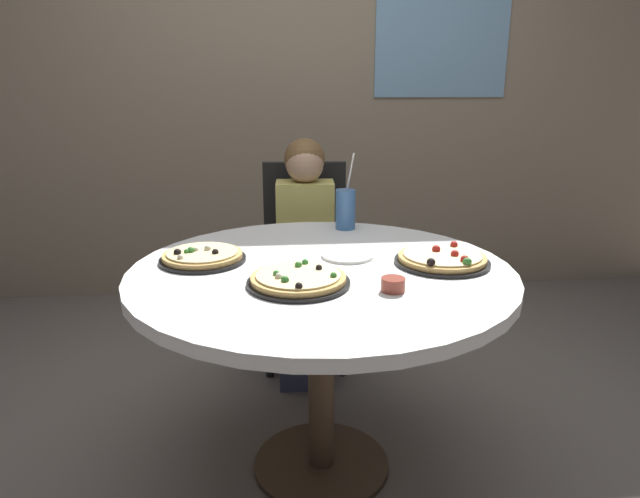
{
  "coord_description": "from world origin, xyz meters",
  "views": [
    {
      "loc": [
        -0.16,
        -1.74,
        1.34
      ],
      "look_at": [
        0.0,
        0.05,
        0.8
      ],
      "focal_mm": 32.09,
      "sensor_mm": 36.0,
      "label": 1
    }
  ],
  "objects_px": {
    "diner_child": "(306,272)",
    "chair_wooden": "(305,251)",
    "soda_cup": "(345,209)",
    "pizza_pepperoni": "(202,257)",
    "sauce_bowl": "(393,285)",
    "dining_table": "(321,296)",
    "pizza_veggie": "(298,280)",
    "pizza_cheese": "(442,259)",
    "plate_small": "(348,255)"
  },
  "relations": [
    {
      "from": "diner_child",
      "to": "chair_wooden",
      "type": "bearing_deg",
      "value": 87.19
    },
    {
      "from": "soda_cup",
      "to": "pizza_pepperoni",
      "type": "bearing_deg",
      "value": -144.13
    },
    {
      "from": "pizza_pepperoni",
      "to": "sauce_bowl",
      "type": "distance_m",
      "value": 0.66
    },
    {
      "from": "diner_child",
      "to": "soda_cup",
      "type": "xyz_separation_m",
      "value": [
        0.15,
        -0.24,
        0.35
      ]
    },
    {
      "from": "dining_table",
      "to": "pizza_pepperoni",
      "type": "height_order",
      "value": "pizza_pepperoni"
    },
    {
      "from": "pizza_veggie",
      "to": "pizza_cheese",
      "type": "distance_m",
      "value": 0.51
    },
    {
      "from": "pizza_cheese",
      "to": "soda_cup",
      "type": "bearing_deg",
      "value": 118.04
    },
    {
      "from": "pizza_cheese",
      "to": "sauce_bowl",
      "type": "bearing_deg",
      "value": -132.79
    },
    {
      "from": "soda_cup",
      "to": "sauce_bowl",
      "type": "bearing_deg",
      "value": -86.6
    },
    {
      "from": "pizza_cheese",
      "to": "chair_wooden",
      "type": "bearing_deg",
      "value": 113.67
    },
    {
      "from": "dining_table",
      "to": "pizza_veggie",
      "type": "height_order",
      "value": "pizza_veggie"
    },
    {
      "from": "chair_wooden",
      "to": "diner_child",
      "type": "xyz_separation_m",
      "value": [
        -0.01,
        -0.18,
        -0.05
      ]
    },
    {
      "from": "soda_cup",
      "to": "sauce_bowl",
      "type": "distance_m",
      "value": 0.72
    },
    {
      "from": "pizza_pepperoni",
      "to": "plate_small",
      "type": "xyz_separation_m",
      "value": [
        0.49,
        0.01,
        -0.01
      ]
    },
    {
      "from": "soda_cup",
      "to": "plate_small",
      "type": "relative_size",
      "value": 1.7
    },
    {
      "from": "pizza_pepperoni",
      "to": "chair_wooden",
      "type": "bearing_deg",
      "value": 63.92
    },
    {
      "from": "dining_table",
      "to": "pizza_veggie",
      "type": "distance_m",
      "value": 0.2
    },
    {
      "from": "chair_wooden",
      "to": "sauce_bowl",
      "type": "distance_m",
      "value": 1.18
    },
    {
      "from": "pizza_veggie",
      "to": "chair_wooden",
      "type": "bearing_deg",
      "value": 85.32
    },
    {
      "from": "chair_wooden",
      "to": "soda_cup",
      "type": "bearing_deg",
      "value": -71.76
    },
    {
      "from": "pizza_pepperoni",
      "to": "diner_child",
      "type": "bearing_deg",
      "value": 58.26
    },
    {
      "from": "chair_wooden",
      "to": "pizza_veggie",
      "type": "bearing_deg",
      "value": -94.68
    },
    {
      "from": "chair_wooden",
      "to": "pizza_pepperoni",
      "type": "relative_size",
      "value": 3.3
    },
    {
      "from": "pizza_pepperoni",
      "to": "soda_cup",
      "type": "relative_size",
      "value": 0.94
    },
    {
      "from": "pizza_pepperoni",
      "to": "sauce_bowl",
      "type": "relative_size",
      "value": 4.11
    },
    {
      "from": "diner_child",
      "to": "pizza_pepperoni",
      "type": "distance_m",
      "value": 0.78
    },
    {
      "from": "diner_child",
      "to": "plate_small",
      "type": "distance_m",
      "value": 0.68
    },
    {
      "from": "pizza_cheese",
      "to": "sauce_bowl",
      "type": "distance_m",
      "value": 0.32
    },
    {
      "from": "dining_table",
      "to": "soda_cup",
      "type": "xyz_separation_m",
      "value": [
        0.14,
        0.49,
        0.18
      ]
    },
    {
      "from": "chair_wooden",
      "to": "diner_child",
      "type": "bearing_deg",
      "value": -92.81
    },
    {
      "from": "dining_table",
      "to": "plate_small",
      "type": "bearing_deg",
      "value": 48.83
    },
    {
      "from": "sauce_bowl",
      "to": "plate_small",
      "type": "bearing_deg",
      "value": 104.17
    },
    {
      "from": "diner_child",
      "to": "sauce_bowl",
      "type": "height_order",
      "value": "diner_child"
    },
    {
      "from": "pizza_pepperoni",
      "to": "plate_small",
      "type": "relative_size",
      "value": 1.6
    },
    {
      "from": "chair_wooden",
      "to": "pizza_cheese",
      "type": "distance_m",
      "value": 1.01
    },
    {
      "from": "plate_small",
      "to": "pizza_cheese",
      "type": "bearing_deg",
      "value": -19.25
    },
    {
      "from": "chair_wooden",
      "to": "sauce_bowl",
      "type": "bearing_deg",
      "value": -80.95
    },
    {
      "from": "diner_child",
      "to": "soda_cup",
      "type": "distance_m",
      "value": 0.45
    },
    {
      "from": "soda_cup",
      "to": "plate_small",
      "type": "xyz_separation_m",
      "value": [
        -0.04,
        -0.38,
        -0.08
      ]
    },
    {
      "from": "diner_child",
      "to": "pizza_cheese",
      "type": "distance_m",
      "value": 0.87
    },
    {
      "from": "pizza_veggie",
      "to": "plate_small",
      "type": "distance_m",
      "value": 0.32
    },
    {
      "from": "dining_table",
      "to": "chair_wooden",
      "type": "height_order",
      "value": "chair_wooden"
    },
    {
      "from": "dining_table",
      "to": "plate_small",
      "type": "height_order",
      "value": "plate_small"
    },
    {
      "from": "pizza_pepperoni",
      "to": "sauce_bowl",
      "type": "xyz_separation_m",
      "value": [
        0.57,
        -0.33,
        0.0
      ]
    },
    {
      "from": "pizza_cheese",
      "to": "pizza_pepperoni",
      "type": "relative_size",
      "value": 1.09
    },
    {
      "from": "pizza_cheese",
      "to": "plate_small",
      "type": "xyz_separation_m",
      "value": [
        -0.3,
        0.1,
        -0.01
      ]
    },
    {
      "from": "diner_child",
      "to": "pizza_cheese",
      "type": "bearing_deg",
      "value": -60.69
    },
    {
      "from": "diner_child",
      "to": "plate_small",
      "type": "relative_size",
      "value": 6.01
    },
    {
      "from": "dining_table",
      "to": "sauce_bowl",
      "type": "xyz_separation_m",
      "value": [
        0.19,
        -0.22,
        0.11
      ]
    },
    {
      "from": "pizza_cheese",
      "to": "pizza_veggie",
      "type": "bearing_deg",
      "value": -162.08
    }
  ]
}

